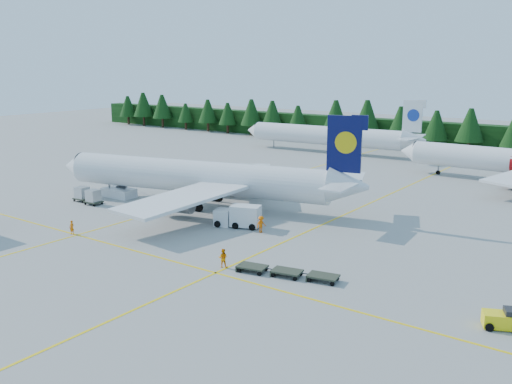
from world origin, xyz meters
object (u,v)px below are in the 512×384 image
Objects in this scene: airstairs at (121,190)px; baggage_tug at (503,319)px; service_truck at (238,216)px; airliner_navy at (191,177)px.

baggage_tug is at bearing -16.23° from airstairs.
service_truck is at bearing 139.20° from baggage_tug.
airstairs is 55.72m from baggage_tug.
airliner_navy is 14.30× the size of baggage_tug.
airliner_navy is 12.81m from service_truck.
airliner_navy is 7.53× the size of service_truck.
airliner_navy is at bearing 7.84° from airstairs.
baggage_tug is (43.06, -14.29, -3.11)m from airliner_navy.
airstairs is (-11.36, -2.35, -2.87)m from airliner_navy.
airliner_navy reaches higher than service_truck.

